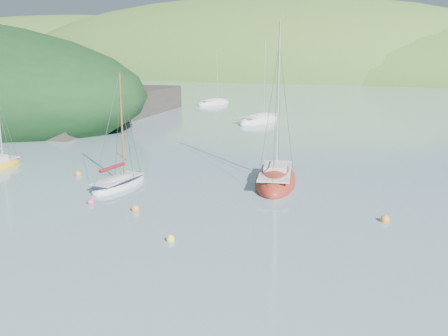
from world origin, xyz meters
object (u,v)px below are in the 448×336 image
at_px(sloop_red, 275,180).
at_px(distant_sloop_a, 260,121).
at_px(distant_sloop_c, 214,104).
at_px(daysailer_white, 119,184).

xyz_separation_m(sloop_red, distant_sloop_a, (-12.15, 27.76, -0.03)).
bearing_deg(distant_sloop_a, distant_sloop_c, 145.42).
relative_size(distant_sloop_a, distant_sloop_c, 1.15).
distance_m(sloop_red, distant_sloop_c, 52.48).
height_order(daysailer_white, distant_sloop_c, distant_sloop_c).
relative_size(daysailer_white, distant_sloop_a, 0.72).
bearing_deg(sloop_red, daysailer_white, -166.65).
bearing_deg(daysailer_white, sloop_red, 29.25).
height_order(daysailer_white, sloop_red, sloop_red).
bearing_deg(sloop_red, distant_sloop_c, 104.85).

